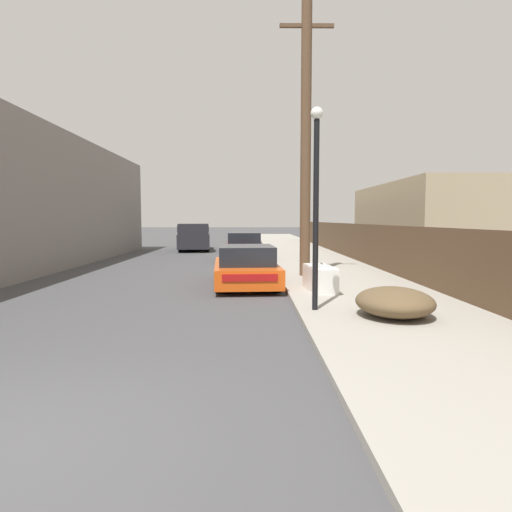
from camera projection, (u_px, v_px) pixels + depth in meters
ground_plane at (5, 450)px, 4.06m from camera, size 220.00×220.00×0.00m
sidewalk_curb at (301, 252)px, 27.55m from camera, size 4.20×63.00×0.12m
discarded_fridge at (320, 278)px, 12.36m from camera, size 0.77×1.63×0.70m
parked_sports_car_red at (246, 267)px, 13.99m from camera, size 2.14×4.52×1.26m
car_parked_mid at (244, 247)px, 22.60m from camera, size 1.87×4.12×1.40m
pickup_truck at (194, 237)px, 29.55m from camera, size 2.41×5.48×1.76m
utility_pole at (306, 137)px, 15.32m from camera, size 1.80×0.35×9.22m
street_lamp at (316, 192)px, 9.56m from camera, size 0.26×0.26×4.25m
brush_pile at (395, 302)px, 9.06m from camera, size 1.52×1.81×0.58m
wooden_fence at (344, 239)px, 24.40m from camera, size 0.08×39.43×1.71m
building_right_house at (432, 219)px, 26.76m from camera, size 6.00×13.43×4.08m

